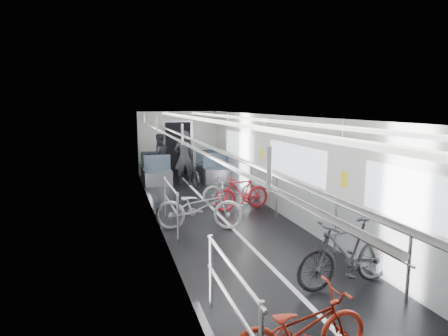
# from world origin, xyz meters

# --- Properties ---
(car_shell) EXTENTS (3.02, 14.01, 2.41)m
(car_shell) POSITION_xyz_m (0.00, 1.78, 1.13)
(car_shell) COLOR black
(car_shell) RESTS_ON ground
(bike_left_near) EXTENTS (1.56, 0.61, 0.81)m
(bike_left_near) POSITION_xyz_m (-0.69, -4.67, 0.40)
(bike_left_near) COLOR #A62614
(bike_left_near) RESTS_ON floor
(bike_left_far) EXTENTS (1.97, 1.10, 0.98)m
(bike_left_far) POSITION_xyz_m (-0.70, 0.05, 0.49)
(bike_left_far) COLOR #BAB9BF
(bike_left_far) RESTS_ON floor
(bike_right_near) EXTENTS (1.75, 0.65, 1.03)m
(bike_right_near) POSITION_xyz_m (0.79, -3.22, 0.51)
(bike_right_near) COLOR black
(bike_right_near) RESTS_ON floor
(bike_right_mid) EXTENTS (1.60, 0.57, 0.84)m
(bike_right_mid) POSITION_xyz_m (0.60, 1.92, 0.42)
(bike_right_mid) COLOR #98989D
(bike_right_mid) RESTS_ON floor
(bike_right_far) EXTENTS (1.54, 0.64, 0.90)m
(bike_right_far) POSITION_xyz_m (0.68, 1.32, 0.45)
(bike_right_far) COLOR #AE151E
(bike_right_far) RESTS_ON floor
(bike_aisle) EXTENTS (0.63, 1.60, 0.82)m
(bike_aisle) POSITION_xyz_m (0.12, 4.80, 0.41)
(bike_aisle) COLOR black
(bike_aisle) RESTS_ON floor
(person_standing) EXTENTS (0.68, 0.46, 1.82)m
(person_standing) POSITION_xyz_m (-0.16, 4.80, 0.91)
(person_standing) COLOR black
(person_standing) RESTS_ON floor
(person_seated) EXTENTS (0.93, 0.80, 1.64)m
(person_seated) POSITION_xyz_m (-0.84, 6.05, 0.82)
(person_seated) COLOR #2B2A31
(person_seated) RESTS_ON floor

